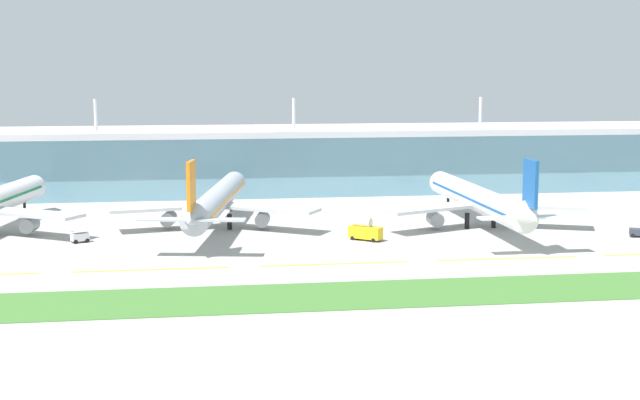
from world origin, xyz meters
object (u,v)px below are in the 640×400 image
object	(u,v)px
pushback_tug	(640,232)
fuel_truck	(365,230)
airliner_near_middle	(216,201)
airliner_far_middle	(479,200)
baggage_cart	(80,237)

from	to	relation	value
pushback_tug	fuel_truck	xyz separation A→B (m)	(-60.41, 4.86, 1.16)
airliner_near_middle	airliner_far_middle	world-z (taller)	same
airliner_far_middle	pushback_tug	size ratio (longest dim) A/B	14.19
airliner_near_middle	pushback_tug	world-z (taller)	airliner_near_middle
pushback_tug	airliner_near_middle	bearing A→B (deg)	165.32
airliner_far_middle	baggage_cart	distance (m)	89.88
pushback_tug	fuel_truck	bearing A→B (deg)	175.40
airliner_near_middle	fuel_truck	distance (m)	36.76
airliner_near_middle	baggage_cart	size ratio (longest dim) A/B	17.88
airliner_far_middle	airliner_near_middle	bearing A→B (deg)	173.43
airliner_far_middle	fuel_truck	size ratio (longest dim) A/B	9.73
airliner_near_middle	airliner_far_middle	size ratio (longest dim) A/B	1.02
airliner_near_middle	pushback_tug	bearing A→B (deg)	-14.68
airliner_far_middle	pushback_tug	world-z (taller)	airliner_far_middle
airliner_far_middle	baggage_cart	size ratio (longest dim) A/B	17.57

